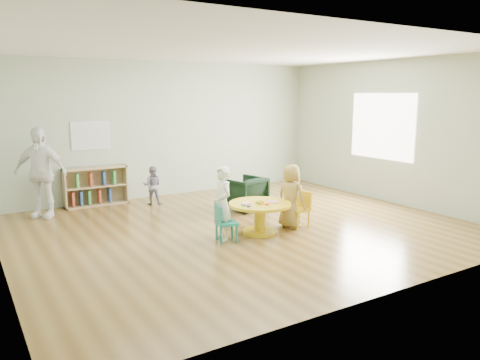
{
  "coord_description": "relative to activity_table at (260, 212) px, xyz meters",
  "views": [
    {
      "loc": [
        -3.88,
        -6.22,
        2.14
      ],
      "look_at": [
        -0.23,
        -0.3,
        0.86
      ],
      "focal_mm": 35.0,
      "sensor_mm": 36.0,
      "label": 1
    }
  ],
  "objects": [
    {
      "name": "kid_chair_left",
      "position": [
        -0.69,
        -0.08,
        -0.03
      ],
      "size": [
        0.36,
        0.36,
        0.56
      ],
      "rotation": [
        0.0,
        0.0,
        -1.8
      ],
      "color": "teal",
      "rests_on": "ground"
    },
    {
      "name": "toddler",
      "position": [
        -0.71,
        2.69,
        0.05
      ],
      "size": [
        0.46,
        0.43,
        0.76
      ],
      "primitive_type": "imported",
      "rotation": [
        0.0,
        0.0,
        2.66
      ],
      "color": "#181A3D",
      "rests_on": "ground"
    },
    {
      "name": "adult_caretaker",
      "position": [
        -2.71,
        2.82,
        0.46
      ],
      "size": [
        0.98,
        0.86,
        1.59
      ],
      "primitive_type": "imported",
      "rotation": [
        0.0,
        0.0,
        -0.62
      ],
      "color": "white",
      "rests_on": "ground"
    },
    {
      "name": "room",
      "position": [
        -0.06,
        0.39,
        1.56
      ],
      "size": [
        7.1,
        7.0,
        2.8
      ],
      "color": "brown",
      "rests_on": "ground"
    },
    {
      "name": "kid_chair_right",
      "position": [
        0.76,
        -0.04,
        -0.02
      ],
      "size": [
        0.34,
        0.34,
        0.58
      ],
      "rotation": [
        0.0,
        0.0,
        1.67
      ],
      "color": "gold",
      "rests_on": "ground"
    },
    {
      "name": "activity_table",
      "position": [
        0.0,
        0.0,
        0.0
      ],
      "size": [
        0.96,
        0.96,
        0.53
      ],
      "rotation": [
        0.0,
        0.0,
        0.03
      ],
      "color": "gold",
      "rests_on": "ground"
    },
    {
      "name": "child_left",
      "position": [
        -0.67,
        0.0,
        0.22
      ],
      "size": [
        0.28,
        0.41,
        1.11
      ],
      "primitive_type": "imported",
      "rotation": [
        0.0,
        0.0,
        -1.6
      ],
      "color": "white",
      "rests_on": "ground"
    },
    {
      "name": "alphabet_poster",
      "position": [
        -1.67,
        3.37,
        1.02
      ],
      "size": [
        0.74,
        0.01,
        0.54
      ],
      "color": "white",
      "rests_on": "ground"
    },
    {
      "name": "child_right",
      "position": [
        0.6,
        -0.0,
        0.18
      ],
      "size": [
        0.45,
        0.57,
        1.04
      ],
      "primitive_type": "imported",
      "rotation": [
        0.0,
        0.0,
        1.83
      ],
      "color": "yellow",
      "rests_on": "ground"
    },
    {
      "name": "bookshelf",
      "position": [
        -1.69,
        3.25,
        0.03
      ],
      "size": [
        1.2,
        0.3,
        0.75
      ],
      "color": "#9F8458",
      "rests_on": "ground"
    },
    {
      "name": "armchair",
      "position": [
        0.6,
        1.4,
        -0.02
      ],
      "size": [
        0.81,
        0.82,
        0.62
      ],
      "primitive_type": "imported",
      "rotation": [
        0.0,
        0.0,
        3.38
      ],
      "color": "black",
      "rests_on": "ground"
    }
  ]
}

